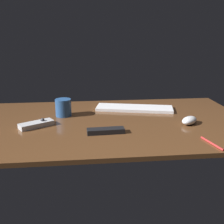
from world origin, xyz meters
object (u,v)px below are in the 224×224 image
Objects in this scene: tv_remote at (106,131)px; pen at (212,143)px; keyboard at (134,108)px; coffee_mug at (63,108)px; computer_mouse at (189,120)px; media_remote at (37,124)px.

tv_remote reaches higher than pen.
pen is at bearing -54.24° from keyboard.
coffee_mug is (-40.48, -7.84, 3.84)cm from keyboard.
keyboard is 57.75cm from pen.
computer_mouse reaches higher than tv_remote.
tv_remote is at bearing 150.64° from computer_mouse.
keyboard is 4.75× the size of coffee_mug.
computer_mouse reaches higher than media_remote.
tv_remote is (32.47, -12.02, -0.12)cm from media_remote.
coffee_mug is at bearing 123.03° from tv_remote.
keyboard is 35.99cm from computer_mouse.
media_remote is at bearing 156.71° from tv_remote.
keyboard is 3.18× the size of pen.
computer_mouse is at bearing -38.47° from keyboard.
keyboard is 2.61× the size of media_remote.
keyboard reaches higher than pen.
computer_mouse is 74.81cm from media_remote.
media_remote is 1.00× the size of tv_remote.
tv_remote is 35.25cm from coffee_mug.
pen is (74.59, -29.09, -0.84)cm from media_remote.
pen is (42.12, -17.07, -0.72)cm from tv_remote.
pen is at bearing -25.03° from tv_remote.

